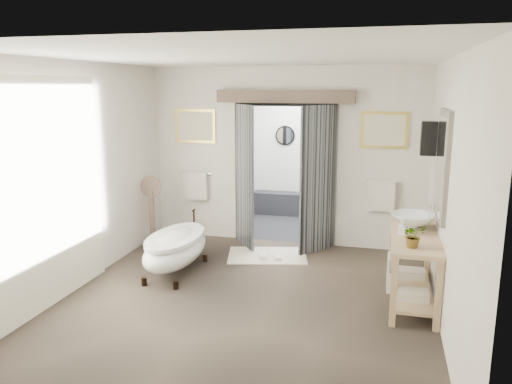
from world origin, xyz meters
TOP-DOWN VIEW (x-y plane):
  - ground_plane at (0.00, 0.00)m, footprint 5.00×5.00m
  - room_shell at (-0.04, -0.11)m, footprint 4.52×5.02m
  - shower_room at (0.00, 3.99)m, footprint 2.22×2.01m
  - back_wall_dressing at (0.00, 2.32)m, footprint 3.82×0.74m
  - clawfoot_tub at (-1.19, 0.70)m, footprint 0.69×1.53m
  - vanity at (1.95, 0.54)m, footprint 0.57×1.60m
  - pedestal_mirror at (-2.00, 1.64)m, footprint 0.35×0.23m
  - rug at (-0.11, 1.72)m, footprint 1.35×1.05m
  - slippers at (-0.04, 1.61)m, footprint 0.41×0.27m
  - basin at (1.96, 0.82)m, footprint 0.71×0.71m
  - plant at (1.93, 0.03)m, footprint 0.30×0.29m
  - soap_bottle_a at (1.82, 0.51)m, footprint 0.11×0.11m
  - soap_bottle_b at (1.93, 1.19)m, footprint 0.16×0.16m

SIDE VIEW (x-z plane):
  - ground_plane at x=0.00m, z-range 0.00..0.00m
  - rug at x=-0.11m, z-range 0.00..0.01m
  - slippers at x=-0.04m, z-range 0.01..0.06m
  - clawfoot_tub at x=-1.19m, z-range -0.01..0.74m
  - vanity at x=1.95m, z-range 0.08..0.93m
  - pedestal_mirror at x=-2.00m, z-range -0.08..1.11m
  - shower_room at x=0.00m, z-range -0.35..2.16m
  - soap_bottle_b at x=1.93m, z-range 0.85..1.02m
  - basin at x=1.96m, z-range 0.85..1.03m
  - soap_bottle_a at x=1.82m, z-range 0.85..1.04m
  - plant at x=1.93m, z-range 0.85..1.12m
  - back_wall_dressing at x=0.00m, z-range 0.30..2.82m
  - room_shell at x=-0.04m, z-range 0.40..3.31m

